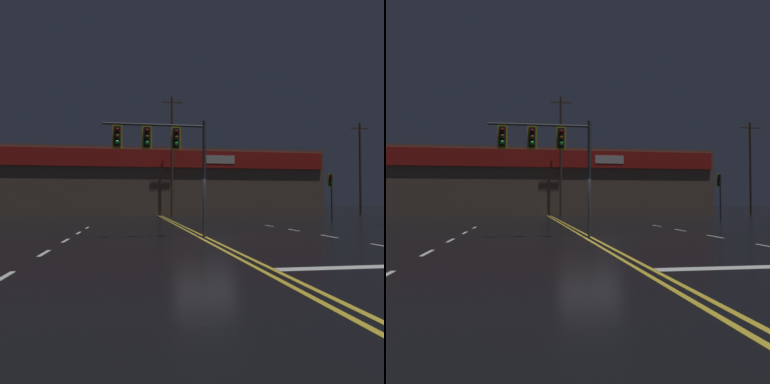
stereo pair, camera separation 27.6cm
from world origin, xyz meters
TOP-DOWN VIEW (x-y plane):
  - ground_plane at (0.00, 0.00)m, footprint 200.00×200.00m
  - road_markings at (1.15, -1.51)m, footprint 16.42×60.00m
  - traffic_signal_median at (-1.81, 0.59)m, footprint 4.37×0.36m
  - traffic_signal_corner_northeast at (12.24, 11.62)m, footprint 0.42×0.36m
  - building_backdrop at (0.00, 30.18)m, footprint 38.21×10.23m
  - utility_pole_row at (0.50, 23.91)m, footprint 46.23×0.26m

SIDE VIEW (x-z plane):
  - ground_plane at x=0.00m, z-range 0.00..0.00m
  - road_markings at x=1.15m, z-range 0.00..0.01m
  - traffic_signal_corner_northeast at x=12.24m, z-range 0.86..4.54m
  - building_backdrop at x=0.00m, z-range 0.01..7.49m
  - traffic_signal_median at x=-1.81m, z-range 1.40..6.42m
  - utility_pole_row at x=0.50m, z-range -0.33..12.27m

